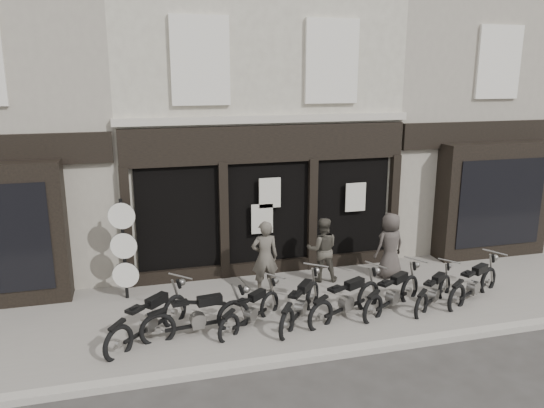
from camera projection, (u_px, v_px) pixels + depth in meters
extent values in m
plane|color=#2D2B28|center=(304.00, 327.00, 11.01)|extent=(90.00, 90.00, 0.00)
cube|color=slate|center=(292.00, 307.00, 11.84)|extent=(30.00, 4.20, 0.12)
cube|color=gray|center=(326.00, 355.00, 9.82)|extent=(30.00, 0.25, 0.13)
cube|color=#BAB49F|center=(242.00, 109.00, 15.63)|extent=(7.20, 6.00, 8.20)
cube|color=black|center=(269.00, 144.00, 12.90)|extent=(7.10, 0.18, 0.90)
cube|color=black|center=(268.00, 220.00, 13.43)|extent=(6.50, 0.10, 2.95)
cube|color=black|center=(269.00, 269.00, 13.68)|extent=(7.10, 0.20, 0.44)
cube|color=#AFA798|center=(268.00, 119.00, 12.79)|extent=(7.30, 0.22, 0.18)
cube|color=beige|center=(200.00, 61.00, 12.05)|extent=(1.35, 0.12, 2.00)
cube|color=black|center=(200.00, 61.00, 12.08)|extent=(1.05, 0.06, 1.70)
cube|color=beige|center=(332.00, 61.00, 12.86)|extent=(1.35, 0.12, 2.00)
cube|color=black|center=(331.00, 61.00, 12.89)|extent=(1.05, 0.06, 1.70)
cube|color=black|center=(127.00, 229.00, 12.48)|extent=(0.22, 0.22, 3.00)
cube|color=black|center=(224.00, 222.00, 13.06)|extent=(0.22, 0.22, 3.00)
cube|color=black|center=(312.00, 216.00, 13.64)|extent=(0.22, 0.22, 3.00)
cube|color=black|center=(393.00, 210.00, 14.22)|extent=(0.22, 0.22, 3.00)
cube|color=beige|center=(270.00, 193.00, 13.08)|extent=(0.55, 0.04, 0.75)
cube|color=beige|center=(355.00, 197.00, 13.73)|extent=(0.55, 0.04, 0.75)
cube|color=beige|center=(262.00, 219.00, 13.19)|extent=(0.55, 0.04, 0.75)
cube|color=gray|center=(7.00, 113.00, 14.03)|extent=(5.50, 6.00, 8.20)
cube|color=gray|center=(433.00, 105.00, 17.24)|extent=(5.50, 6.00, 8.20)
cube|color=black|center=(492.00, 200.00, 14.68)|extent=(3.20, 0.70, 3.20)
cube|color=black|center=(501.00, 203.00, 14.35)|extent=(2.60, 0.06, 2.40)
cube|color=black|center=(492.00, 134.00, 14.52)|extent=(5.40, 0.16, 0.70)
cube|color=beige|center=(499.00, 62.00, 14.07)|extent=(1.30, 0.10, 1.90)
cube|color=black|center=(498.00, 62.00, 14.10)|extent=(1.00, 0.06, 1.60)
torus|color=black|center=(174.00, 312.00, 10.92)|extent=(0.58, 0.57, 0.72)
torus|color=black|center=(118.00, 344.00, 9.63)|extent=(0.58, 0.57, 0.72)
cube|color=black|center=(148.00, 329.00, 10.28)|extent=(0.94, 0.92, 0.06)
cube|color=gray|center=(149.00, 324.00, 10.28)|extent=(0.32, 0.32, 0.28)
cube|color=black|center=(157.00, 300.00, 10.39)|extent=(0.48, 0.47, 0.18)
cube|color=black|center=(135.00, 310.00, 9.89)|extent=(0.38, 0.37, 0.06)
cylinder|color=gray|center=(180.00, 276.00, 10.94)|extent=(0.46, 0.47, 0.04)
torus|color=black|center=(234.00, 317.00, 10.70)|extent=(0.72, 0.19, 0.72)
torus|color=black|center=(158.00, 330.00, 10.14)|extent=(0.72, 0.19, 0.72)
cube|color=black|center=(197.00, 325.00, 10.43)|extent=(1.25, 0.21, 0.06)
cube|color=gray|center=(198.00, 321.00, 10.42)|extent=(0.28, 0.22, 0.27)
cube|color=black|center=(210.00, 300.00, 10.41)|extent=(0.50, 0.24, 0.18)
cube|color=black|center=(180.00, 303.00, 10.18)|extent=(0.34, 0.25, 0.06)
cylinder|color=gray|center=(244.00, 283.00, 10.62)|extent=(0.12, 0.61, 0.04)
torus|color=black|center=(269.00, 305.00, 11.32)|extent=(0.54, 0.46, 0.62)
torus|color=black|center=(229.00, 329.00, 10.28)|extent=(0.54, 0.46, 0.62)
cube|color=black|center=(250.00, 318.00, 10.81)|extent=(0.88, 0.72, 0.06)
cube|color=gray|center=(251.00, 315.00, 10.81)|extent=(0.28, 0.27, 0.24)
cube|color=black|center=(257.00, 295.00, 10.89)|extent=(0.43, 0.39, 0.16)
cube|color=black|center=(241.00, 302.00, 10.48)|extent=(0.33, 0.32, 0.06)
cylinder|color=gray|center=(275.00, 276.00, 11.34)|extent=(0.36, 0.43, 0.03)
torus|color=black|center=(312.00, 297.00, 11.68)|extent=(0.50, 0.59, 0.69)
torus|color=black|center=(287.00, 325.00, 10.38)|extent=(0.50, 0.59, 0.69)
cube|color=black|center=(300.00, 312.00, 11.04)|extent=(0.80, 0.96, 0.06)
cube|color=gray|center=(301.00, 308.00, 11.04)|extent=(0.29, 0.30, 0.26)
cube|color=black|center=(305.00, 286.00, 11.16)|extent=(0.43, 0.47, 0.17)
cube|color=black|center=(295.00, 295.00, 10.65)|extent=(0.35, 0.36, 0.06)
cylinder|color=gray|center=(316.00, 265.00, 11.71)|extent=(0.48, 0.40, 0.04)
torus|color=black|center=(368.00, 297.00, 11.67)|extent=(0.68, 0.39, 0.70)
torus|color=black|center=(320.00, 317.00, 10.72)|extent=(0.68, 0.39, 0.70)
cube|color=black|center=(345.00, 308.00, 11.20)|extent=(1.13, 0.58, 0.06)
cube|color=gray|center=(346.00, 304.00, 11.20)|extent=(0.30, 0.28, 0.27)
cube|color=black|center=(354.00, 284.00, 11.26)|extent=(0.51, 0.37, 0.18)
cube|color=black|center=(336.00, 289.00, 10.88)|extent=(0.37, 0.32, 0.06)
cylinder|color=gray|center=(376.00, 265.00, 11.65)|extent=(0.29, 0.56, 0.04)
torus|color=black|center=(409.00, 290.00, 12.05)|extent=(0.64, 0.43, 0.69)
torus|color=black|center=(373.00, 310.00, 11.02)|extent=(0.64, 0.43, 0.69)
cube|color=black|center=(392.00, 301.00, 11.54)|extent=(1.06, 0.66, 0.06)
cube|color=gray|center=(392.00, 297.00, 11.54)|extent=(0.30, 0.28, 0.26)
cube|color=black|center=(399.00, 278.00, 11.62)|extent=(0.49, 0.39, 0.17)
cube|color=black|center=(385.00, 283.00, 11.21)|extent=(0.37, 0.33, 0.06)
cylinder|color=gray|center=(416.00, 260.00, 12.04)|extent=(0.33, 0.52, 0.04)
torus|color=black|center=(444.00, 288.00, 12.25)|extent=(0.55, 0.44, 0.62)
torus|color=black|center=(421.00, 307.00, 11.24)|extent=(0.55, 0.44, 0.62)
cube|color=black|center=(433.00, 299.00, 11.75)|extent=(0.89, 0.69, 0.05)
cube|color=gray|center=(434.00, 295.00, 11.75)|extent=(0.27, 0.26, 0.24)
cube|color=black|center=(438.00, 278.00, 11.83)|extent=(0.43, 0.37, 0.15)
cube|color=black|center=(430.00, 283.00, 11.43)|extent=(0.33, 0.31, 0.05)
cylinder|color=gray|center=(449.00, 261.00, 12.25)|extent=(0.34, 0.44, 0.03)
torus|color=black|center=(488.00, 281.00, 12.53)|extent=(0.66, 0.41, 0.69)
torus|color=black|center=(456.00, 299.00, 11.56)|extent=(0.66, 0.41, 0.69)
cube|color=black|center=(473.00, 291.00, 12.06)|extent=(1.10, 0.61, 0.06)
cube|color=gray|center=(473.00, 288.00, 12.05)|extent=(0.30, 0.28, 0.27)
cube|color=black|center=(480.00, 269.00, 12.12)|extent=(0.50, 0.37, 0.17)
cube|color=black|center=(468.00, 274.00, 11.73)|extent=(0.37, 0.32, 0.06)
cylinder|color=gray|center=(495.00, 252.00, 12.52)|extent=(0.31, 0.54, 0.04)
imported|color=#4B463E|center=(265.00, 257.00, 12.26)|extent=(0.65, 0.44, 1.73)
imported|color=#3E3A32|center=(322.00, 249.00, 12.99)|extent=(0.90, 0.77, 1.61)
imported|color=#3C3632|center=(390.00, 245.00, 13.21)|extent=(0.91, 0.69, 1.66)
cylinder|color=black|center=(128.00, 301.00, 12.17)|extent=(0.38, 0.38, 0.06)
cylinder|color=black|center=(124.00, 252.00, 11.88)|extent=(0.07, 0.07, 2.46)
cylinder|color=black|center=(121.00, 216.00, 11.65)|extent=(0.59, 0.16, 0.60)
cylinder|color=beige|center=(121.00, 216.00, 11.62)|extent=(0.59, 0.13, 0.60)
cylinder|color=black|center=(124.00, 246.00, 11.82)|extent=(0.59, 0.16, 0.60)
cylinder|color=beige|center=(124.00, 246.00, 11.79)|extent=(0.59, 0.13, 0.60)
cylinder|color=black|center=(126.00, 275.00, 11.98)|extent=(0.59, 0.16, 0.60)
cylinder|color=beige|center=(126.00, 275.00, 11.96)|extent=(0.59, 0.13, 0.60)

